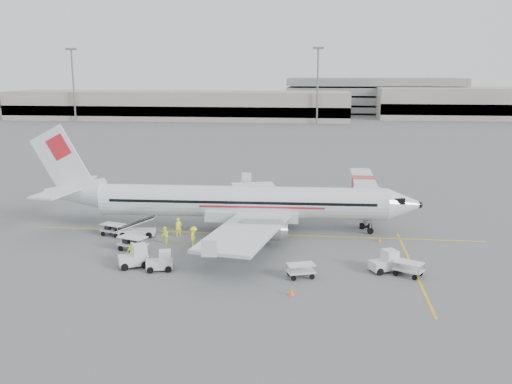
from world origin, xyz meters
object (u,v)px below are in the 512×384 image
at_px(belt_loader, 137,224).
at_px(tug_aft, 133,256).
at_px(jet_bridge, 363,196).
at_px(tug_fore, 384,261).
at_px(aircraft, 242,181).
at_px(tug_mid, 159,261).

height_order(belt_loader, tug_aft, belt_loader).
distance_m(jet_bridge, tug_aft, 27.75).
relative_size(jet_bridge, belt_loader, 3.55).
relative_size(jet_bridge, tug_fore, 7.27).
bearing_deg(belt_loader, jet_bridge, 18.11).
bearing_deg(jet_bridge, aircraft, -146.54).
height_order(jet_bridge, belt_loader, jet_bridge).
distance_m(tug_mid, tug_aft, 2.38).
bearing_deg(tug_mid, aircraft, 52.13).
height_order(aircraft, tug_aft, aircraft).
height_order(tug_fore, tug_mid, tug_fore).
bearing_deg(aircraft, tug_mid, -114.68).
relative_size(aircraft, jet_bridge, 2.30).
bearing_deg(belt_loader, tug_aft, -82.08).
bearing_deg(tug_fore, aircraft, 113.71).
bearing_deg(aircraft, belt_loader, -165.06).
bearing_deg(tug_fore, tug_aft, 155.97).
distance_m(belt_loader, tug_mid, 10.27).
distance_m(tug_fore, tug_aft, 20.20).
relative_size(jet_bridge, tug_aft, 6.83).
height_order(belt_loader, tug_mid, belt_loader).
height_order(aircraft, jet_bridge, aircraft).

